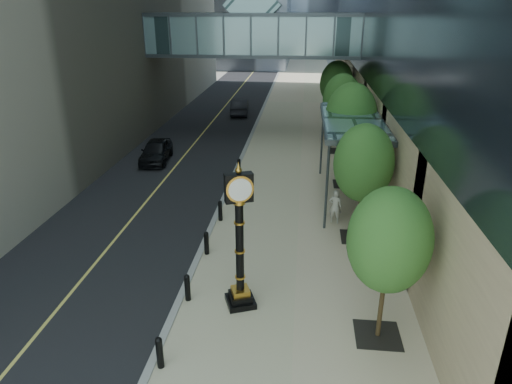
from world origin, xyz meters
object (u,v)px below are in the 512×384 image
street_clock (240,249)px  car_near (156,151)px  pedestrian (335,206)px  car_far (240,107)px

street_clock → car_near: size_ratio=1.19×
pedestrian → car_near: pedestrian is taller
pedestrian → car_near: bearing=-25.8°
street_clock → car_far: size_ratio=1.13×
pedestrian → car_near: 13.86m
street_clock → car_far: bearing=77.0°
street_clock → car_far: (-4.12, 29.56, -1.47)m
street_clock → car_near: bearing=96.1°
street_clock → car_near: (-7.64, 14.95, -1.48)m
pedestrian → car_far: pedestrian is taller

